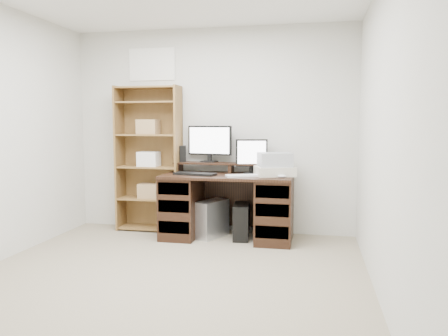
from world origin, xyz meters
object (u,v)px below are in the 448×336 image
(monitor_wide, at_px, (210,142))
(tower_black, at_px, (241,221))
(monitor_small, at_px, (252,155))
(desk, at_px, (228,205))
(tower_silver, at_px, (212,219))
(bookshelf, at_px, (150,157))
(printer, at_px, (275,171))

(monitor_wide, xyz_separation_m, tower_black, (0.44, -0.24, -0.91))
(monitor_wide, xyz_separation_m, monitor_small, (0.53, -0.09, -0.15))
(monitor_small, bearing_deg, monitor_wide, 155.67)
(desk, relative_size, monitor_small, 3.68)
(monitor_small, bearing_deg, desk, -162.19)
(monitor_wide, relative_size, tower_silver, 1.27)
(desk, distance_m, tower_black, 0.25)
(desk, bearing_deg, bookshelf, 168.44)
(desk, height_order, monitor_small, monitor_small)
(monitor_wide, relative_size, tower_black, 1.31)
(bookshelf, bearing_deg, printer, -7.30)
(monitor_wide, height_order, bookshelf, bookshelf)
(printer, height_order, bookshelf, bookshelf)
(monitor_small, height_order, tower_black, monitor_small)
(printer, bearing_deg, monitor_wide, 142.74)
(desk, distance_m, printer, 0.68)
(desk, xyz_separation_m, tower_black, (0.16, 0.01, -0.18))
(tower_black, bearing_deg, printer, -5.79)
(bookshelf, bearing_deg, monitor_wide, 3.08)
(desk, relative_size, printer, 3.55)
(monitor_wide, relative_size, bookshelf, 0.31)
(desk, bearing_deg, tower_black, 3.77)
(tower_black, xyz_separation_m, bookshelf, (-1.20, 0.20, 0.71))
(bookshelf, bearing_deg, tower_black, -9.54)
(monitor_small, xyz_separation_m, tower_black, (-0.09, -0.15, -0.77))
(desk, height_order, printer, printer)
(tower_silver, bearing_deg, bookshelf, -169.60)
(desk, height_order, monitor_wide, monitor_wide)
(monitor_small, bearing_deg, tower_black, -136.28)
(monitor_wide, bearing_deg, tower_silver, -62.03)
(monitor_wide, xyz_separation_m, tower_silver, (0.08, -0.25, -0.90))
(monitor_wide, xyz_separation_m, printer, (0.82, -0.24, -0.32))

